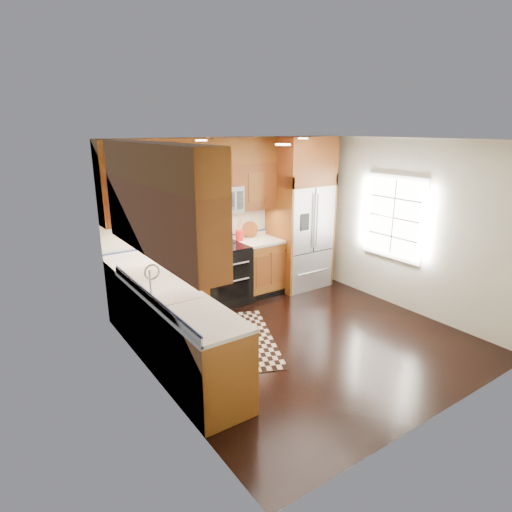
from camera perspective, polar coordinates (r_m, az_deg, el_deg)
ground at (r=5.93m, az=6.09°, el=-10.83°), size 4.00×4.00×0.00m
wall_back at (r=7.04m, az=-4.17°, el=4.94°), size 4.00×0.02×2.60m
wall_left at (r=4.46m, az=-13.39°, el=-2.52°), size 0.02×4.00×2.60m
wall_right at (r=6.90m, az=19.25°, el=3.79°), size 0.02×4.00×2.60m
window at (r=6.98m, az=17.90°, el=4.90°), size 0.04×1.10×1.30m
base_cabinets at (r=5.82m, az=-9.01°, el=-6.61°), size 2.85×3.00×0.90m
countertop at (r=5.81m, az=-8.45°, el=-1.67°), size 2.86×3.01×0.04m
upper_cabinets at (r=5.60m, az=-9.85°, el=9.20°), size 2.85×3.00×1.15m
range at (r=6.87m, az=-4.42°, el=-2.57°), size 0.76×0.67×0.95m
microwave at (r=6.68m, az=-5.22°, el=7.41°), size 0.76×0.40×0.42m
refrigerator at (r=7.48m, az=5.95°, el=5.63°), size 0.98×0.75×2.60m
sink_faucet at (r=4.86m, az=-11.22°, el=-4.64°), size 0.54×0.44×0.37m
rug at (r=5.85m, az=-2.87°, el=-11.09°), size 1.59×1.96×0.01m
knife_block at (r=6.55m, az=-8.11°, el=1.67°), size 0.14×0.16×0.28m
utensil_crock at (r=7.07m, az=-2.23°, el=3.09°), size 0.15×0.15×0.37m
cutting_board at (r=7.31m, az=-0.80°, el=2.59°), size 0.35×0.35×0.02m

